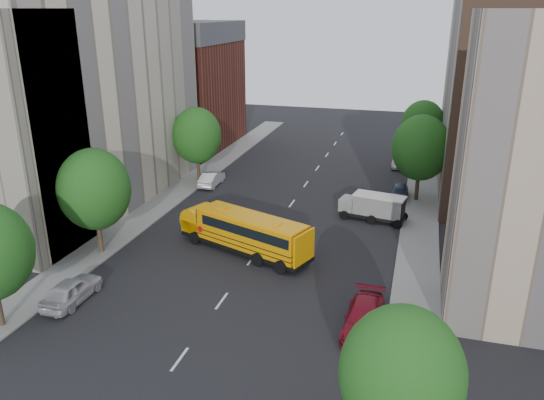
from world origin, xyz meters
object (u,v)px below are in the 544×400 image
at_px(street_tree_4, 421,148).
at_px(parked_car_1, 212,179).
at_px(street_tree_2, 197,136).
at_px(street_tree_3, 401,375).
at_px(safari_truck, 374,207).
at_px(parked_car_4, 399,192).
at_px(parked_car_0, 72,290).
at_px(parked_car_5, 399,161).
at_px(school_bus, 243,230).
at_px(parked_car_3, 364,318).
at_px(street_tree_5, 423,125).
at_px(street_tree_1, 94,189).

relative_size(street_tree_4, parked_car_1, 1.90).
bearing_deg(parked_car_1, street_tree_2, -29.48).
distance_m(street_tree_3, safari_truck, 26.45).
xyz_separation_m(street_tree_4, parked_car_4, (-1.58, 0.13, -4.41)).
bearing_deg(street_tree_4, parked_car_0, -128.90).
xyz_separation_m(street_tree_4, parked_car_5, (-2.20, 11.00, -4.43)).
bearing_deg(parked_car_0, street_tree_3, 159.06).
bearing_deg(parked_car_4, safari_truck, -105.16).
relative_size(school_bus, parked_car_3, 2.08).
bearing_deg(parked_car_5, street_tree_5, 26.86).
bearing_deg(parked_car_1, parked_car_4, -178.33).
xyz_separation_m(street_tree_3, parked_car_0, (-19.80, 7.46, -3.68)).
height_order(street_tree_2, parked_car_5, street_tree_2).
relative_size(parked_car_1, parked_car_3, 0.82).
distance_m(street_tree_3, parked_car_0, 21.48).
height_order(street_tree_1, street_tree_4, street_tree_4).
distance_m(school_bus, parked_car_0, 12.46).
distance_m(street_tree_3, parked_car_5, 43.22).
bearing_deg(street_tree_3, street_tree_4, 90.00).
distance_m(street_tree_5, parked_car_4, 12.63).
bearing_deg(parked_car_3, parked_car_0, -172.83).
bearing_deg(parked_car_0, school_bus, -129.13).
bearing_deg(school_bus, street_tree_5, 86.73).
height_order(street_tree_2, school_bus, street_tree_2).
height_order(street_tree_1, street_tree_3, street_tree_1).
bearing_deg(street_tree_1, safari_truck, 32.88).
height_order(street_tree_3, parked_car_3, street_tree_3).
bearing_deg(street_tree_4, parked_car_4, 175.12).
relative_size(street_tree_2, parked_car_1, 1.81).
distance_m(street_tree_5, parked_car_1, 24.30).
bearing_deg(school_bus, safari_truck, 66.70).
height_order(street_tree_2, safari_truck, street_tree_2).
relative_size(parked_car_3, parked_car_5, 1.34).
relative_size(street_tree_4, parked_car_0, 1.78).
bearing_deg(street_tree_4, street_tree_3, -90.00).
height_order(school_bus, parked_car_1, school_bus).
relative_size(street_tree_2, street_tree_5, 1.03).
height_order(school_bus, safari_truck, school_bus).
distance_m(street_tree_4, parked_car_0, 31.82).
bearing_deg(street_tree_4, parked_car_3, -95.53).
bearing_deg(parked_car_4, street_tree_4, -3.55).
xyz_separation_m(parked_car_0, parked_car_5, (17.60, 35.53, -0.13)).
bearing_deg(safari_truck, parked_car_1, 174.13).
bearing_deg(street_tree_1, parked_car_1, 83.79).
distance_m(street_tree_3, school_bus, 21.11).
relative_size(street_tree_1, safari_truck, 1.42).
bearing_deg(street_tree_2, safari_truck, -17.78).
distance_m(school_bus, parked_car_4, 18.29).
distance_m(safari_truck, parked_car_1, 17.50).
height_order(street_tree_2, parked_car_3, street_tree_2).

